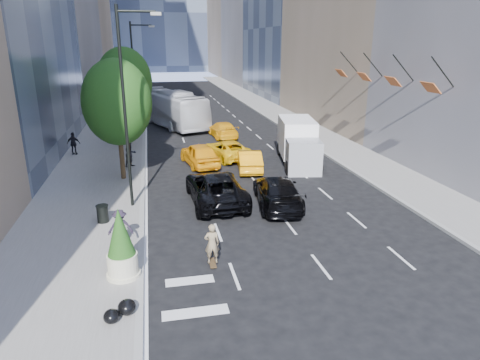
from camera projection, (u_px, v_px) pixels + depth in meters
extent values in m
plane|color=black|center=(270.00, 228.00, 20.47)|extent=(160.00, 160.00, 0.00)
cube|color=slate|center=(116.00, 122.00, 46.63)|extent=(6.00, 120.00, 0.15)
cube|color=slate|center=(283.00, 117.00, 50.32)|extent=(4.00, 120.00, 0.15)
cylinder|color=black|center=(125.00, 112.00, 21.34)|extent=(0.16, 0.16, 10.00)
cylinder|color=black|center=(136.00, 11.00, 20.06)|extent=(1.80, 0.12, 0.12)
cube|color=#99998C|center=(156.00, 14.00, 20.27)|extent=(0.50, 0.22, 0.15)
cylinder|color=black|center=(134.00, 81.00, 38.10)|extent=(0.16, 0.16, 10.00)
cylinder|color=black|center=(141.00, 25.00, 36.82)|extent=(1.80, 0.12, 0.12)
cube|color=#99998C|center=(152.00, 26.00, 37.03)|extent=(0.50, 0.22, 0.15)
cylinder|color=black|center=(122.00, 154.00, 26.92)|extent=(0.30, 0.30, 3.15)
ellipsoid|color=#1B390F|center=(117.00, 102.00, 25.91)|extent=(4.20, 4.20, 5.25)
cylinder|color=black|center=(128.00, 124.00, 36.19)|extent=(0.30, 0.30, 3.38)
ellipsoid|color=#1B390F|center=(124.00, 82.00, 35.12)|extent=(4.50, 4.50, 5.62)
cylinder|color=black|center=(133.00, 105.00, 48.37)|extent=(0.30, 0.30, 2.93)
ellipsoid|color=#1B390F|center=(131.00, 78.00, 47.43)|extent=(3.90, 3.90, 4.88)
cylinder|color=black|center=(140.00, 88.00, 55.62)|extent=(0.14, 0.14, 5.20)
imported|color=black|center=(139.00, 75.00, 55.12)|extent=(2.48, 0.53, 1.00)
cylinder|color=black|center=(443.00, 72.00, 24.24)|extent=(1.75, 0.08, 1.75)
cube|color=#B25829|center=(430.00, 87.00, 24.38)|extent=(0.64, 1.30, 0.64)
cylinder|color=black|center=(403.00, 68.00, 27.97)|extent=(1.75, 0.08, 1.75)
cube|color=#B25829|center=(393.00, 81.00, 28.10)|extent=(0.64, 1.30, 0.64)
cylinder|color=black|center=(373.00, 65.00, 31.69)|extent=(1.75, 0.08, 1.75)
cube|color=#B25829|center=(364.00, 77.00, 31.83)|extent=(0.64, 1.30, 0.64)
cylinder|color=black|center=(349.00, 62.00, 35.42)|extent=(1.75, 0.08, 1.75)
cube|color=#B25829|center=(341.00, 73.00, 35.55)|extent=(0.64, 1.30, 0.64)
imported|color=#7E6D4F|center=(212.00, 246.00, 16.80)|extent=(0.61, 0.41, 1.66)
imported|color=black|center=(216.00, 188.00, 23.46)|extent=(3.00, 6.17, 1.69)
imported|color=black|center=(278.00, 191.00, 23.03)|extent=(2.97, 5.78, 1.60)
imported|color=#F59F0C|center=(200.00, 154.00, 30.53)|extent=(2.71, 5.07, 1.64)
imported|color=orange|center=(249.00, 160.00, 29.42)|extent=(2.13, 4.55, 1.44)
imported|color=yellow|center=(227.00, 149.00, 32.41)|extent=(3.48, 5.44, 1.40)
imported|color=#FAAB0D|center=(223.00, 130.00, 39.57)|extent=(2.39, 5.09, 1.44)
imported|color=silver|center=(170.00, 108.00, 44.96)|extent=(7.22, 13.43, 3.66)
cube|color=white|center=(297.00, 137.00, 31.58)|extent=(3.11, 4.83, 2.63)
cube|color=gray|center=(303.00, 157.00, 28.64)|extent=(2.56, 2.32, 2.24)
cylinder|color=black|center=(289.00, 168.00, 28.45)|extent=(0.51, 1.02, 0.97)
cylinder|color=black|center=(319.00, 168.00, 28.49)|extent=(0.51, 1.02, 0.97)
cylinder|color=black|center=(280.00, 149.00, 33.45)|extent=(0.51, 1.02, 0.97)
cylinder|color=black|center=(306.00, 149.00, 33.49)|extent=(0.51, 1.02, 0.97)
imported|color=black|center=(130.00, 154.00, 29.69)|extent=(1.11, 1.07, 1.81)
imported|color=black|center=(74.00, 144.00, 32.87)|extent=(1.08, 0.63, 1.74)
imported|color=black|center=(120.00, 228.00, 18.11)|extent=(1.12, 0.71, 1.64)
cylinder|color=black|center=(103.00, 214.00, 20.64)|extent=(0.55, 0.55, 0.82)
cylinder|color=beige|center=(123.00, 265.00, 15.86)|extent=(1.13, 1.13, 0.90)
cone|color=#1B390F|center=(120.00, 232.00, 15.44)|extent=(1.01, 1.01, 1.80)
ellipsoid|color=black|center=(127.00, 307.00, 13.69)|extent=(0.58, 0.64, 0.49)
ellipsoid|color=black|center=(111.00, 316.00, 13.28)|extent=(0.51, 0.56, 0.43)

